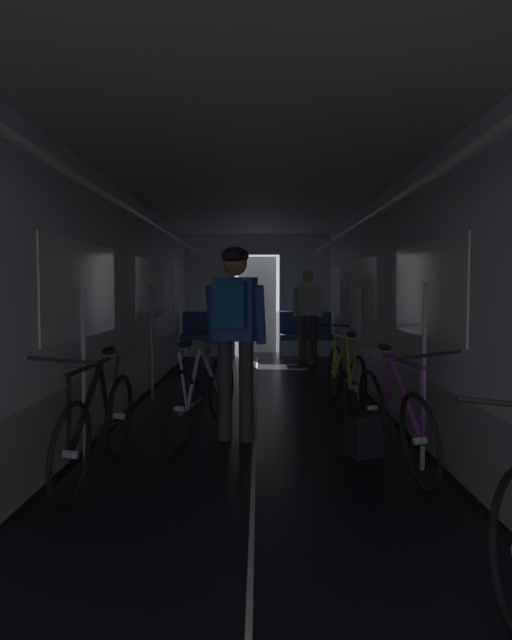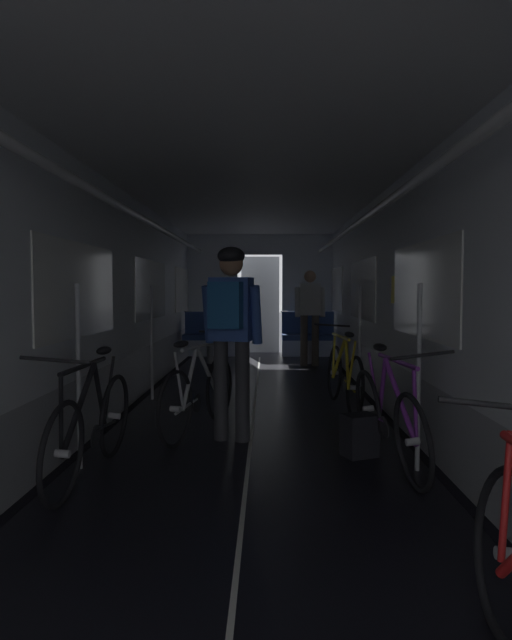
{
  "view_description": "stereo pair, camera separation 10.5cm",
  "coord_description": "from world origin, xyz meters",
  "px_view_note": "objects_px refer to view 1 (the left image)",
  "views": [
    {
      "loc": [
        0.04,
        -1.95,
        1.36
      ],
      "look_at": [
        0.0,
        5.23,
        0.95
      ],
      "focal_mm": 30.73,
      "sensor_mm": 36.0,
      "label": 1
    },
    {
      "loc": [
        0.15,
        -1.95,
        1.36
      ],
      "look_at": [
        0.0,
        5.23,
        0.95
      ],
      "focal_mm": 30.73,
      "sensor_mm": 36.0,
      "label": 2
    }
  ],
  "objects_px": {
    "bench_seat_far_right": "(306,332)",
    "bicycle_yellow": "(345,375)",
    "bicycle_purple": "(393,416)",
    "backpack_on_floor": "(364,435)",
    "bench_seat_far_left": "(208,332)",
    "bicycle_silver_in_aisle": "(202,393)",
    "bicycle_black": "(98,426)",
    "person_cyclist_aisle": "(235,321)",
    "person_standing_near_bench": "(308,311)"
  },
  "relations": [
    {
      "from": "bench_seat_far_right",
      "to": "bicycle_yellow",
      "type": "xyz_separation_m",
      "value": [
        0.12,
        -3.87,
        -0.18
      ]
    },
    {
      "from": "bicycle_purple",
      "to": "backpack_on_floor",
      "type": "bearing_deg",
      "value": 125.25
    },
    {
      "from": "bench_seat_far_left",
      "to": "bicycle_silver_in_aisle",
      "type": "bearing_deg",
      "value": -85.26
    },
    {
      "from": "bicycle_yellow",
      "to": "bench_seat_far_left",
      "type": "bearing_deg",
      "value": 116.37
    },
    {
      "from": "bench_seat_far_right",
      "to": "backpack_on_floor",
      "type": "relative_size",
      "value": 2.89
    },
    {
      "from": "bicycle_black",
      "to": "person_cyclist_aisle",
      "type": "distance_m",
      "value": 1.52
    },
    {
      "from": "bench_seat_far_left",
      "to": "backpack_on_floor",
      "type": "distance_m",
      "value": 5.92
    },
    {
      "from": "bicycle_black",
      "to": "bicycle_purple",
      "type": "bearing_deg",
      "value": 8.23
    },
    {
      "from": "person_cyclist_aisle",
      "to": "bench_seat_far_right",
      "type": "bearing_deg",
      "value": 78.34
    },
    {
      "from": "bicycle_yellow",
      "to": "bicycle_silver_in_aisle",
      "type": "xyz_separation_m",
      "value": [
        -1.51,
        -1.07,
        0.0
      ]
    },
    {
      "from": "bicycle_silver_in_aisle",
      "to": "bicycle_black",
      "type": "bearing_deg",
      "value": -116.25
    },
    {
      "from": "bench_seat_far_right",
      "to": "bicycle_purple",
      "type": "bearing_deg",
      "value": -88.28
    },
    {
      "from": "backpack_on_floor",
      "to": "bench_seat_far_right",
      "type": "bearing_deg",
      "value": 90.03
    },
    {
      "from": "person_standing_near_bench",
      "to": "bench_seat_far_left",
      "type": "bearing_deg",
      "value": 168.21
    },
    {
      "from": "bicycle_yellow",
      "to": "bicycle_black",
      "type": "xyz_separation_m",
      "value": [
        -2.12,
        -2.32,
        -0.0
      ]
    },
    {
      "from": "bicycle_yellow",
      "to": "person_standing_near_bench",
      "type": "height_order",
      "value": "person_standing_near_bench"
    },
    {
      "from": "bench_seat_far_right",
      "to": "backpack_on_floor",
      "type": "distance_m",
      "value": 5.64
    },
    {
      "from": "person_standing_near_bench",
      "to": "backpack_on_floor",
      "type": "bearing_deg",
      "value": -90.0
    },
    {
      "from": "bench_seat_far_left",
      "to": "person_cyclist_aisle",
      "type": "xyz_separation_m",
      "value": [
        0.73,
        -5.2,
        0.5
      ]
    },
    {
      "from": "bench_seat_far_left",
      "to": "bench_seat_far_right",
      "type": "height_order",
      "value": "same"
    },
    {
      "from": "person_cyclist_aisle",
      "to": "person_standing_near_bench",
      "type": "xyz_separation_m",
      "value": [
        1.08,
        4.83,
        -0.1
      ]
    },
    {
      "from": "bench_seat_far_left",
      "to": "person_standing_near_bench",
      "type": "bearing_deg",
      "value": -11.79
    },
    {
      "from": "person_cyclist_aisle",
      "to": "bicycle_silver_in_aisle",
      "type": "bearing_deg",
      "value": 140.09
    },
    {
      "from": "bench_seat_far_left",
      "to": "bicycle_purple",
      "type": "height_order",
      "value": "bench_seat_far_left"
    },
    {
      "from": "bicycle_black",
      "to": "person_cyclist_aisle",
      "type": "height_order",
      "value": "person_cyclist_aisle"
    },
    {
      "from": "bicycle_purple",
      "to": "person_standing_near_bench",
      "type": "relative_size",
      "value": 1.0
    },
    {
      "from": "person_cyclist_aisle",
      "to": "bicycle_silver_in_aisle",
      "type": "relative_size",
      "value": 1.06
    },
    {
      "from": "bicycle_purple",
      "to": "bicycle_silver_in_aisle",
      "type": "distance_m",
      "value": 1.82
    },
    {
      "from": "bicycle_silver_in_aisle",
      "to": "backpack_on_floor",
      "type": "relative_size",
      "value": 4.79
    },
    {
      "from": "person_cyclist_aisle",
      "to": "person_standing_near_bench",
      "type": "distance_m",
      "value": 4.95
    },
    {
      "from": "bicycle_purple",
      "to": "backpack_on_floor",
      "type": "relative_size",
      "value": 4.98
    },
    {
      "from": "bench_seat_far_left",
      "to": "bicycle_purple",
      "type": "distance_m",
      "value": 6.2
    },
    {
      "from": "bicycle_yellow",
      "to": "person_standing_near_bench",
      "type": "xyz_separation_m",
      "value": [
        -0.11,
        3.49,
        0.59
      ]
    },
    {
      "from": "bicycle_yellow",
      "to": "person_standing_near_bench",
      "type": "relative_size",
      "value": 1.0
    },
    {
      "from": "bench_seat_far_left",
      "to": "person_standing_near_bench",
      "type": "distance_m",
      "value": 1.89
    },
    {
      "from": "person_cyclist_aisle",
      "to": "bench_seat_far_left",
      "type": "bearing_deg",
      "value": 97.94
    },
    {
      "from": "bench_seat_far_left",
      "to": "bicycle_yellow",
      "type": "distance_m",
      "value": 4.32
    },
    {
      "from": "bicycle_black",
      "to": "person_cyclist_aisle",
      "type": "xyz_separation_m",
      "value": [
        0.93,
        0.98,
        0.69
      ]
    },
    {
      "from": "bicycle_black",
      "to": "backpack_on_floor",
      "type": "xyz_separation_m",
      "value": [
        2.01,
        0.56,
        -0.21
      ]
    },
    {
      "from": "bicycle_purple",
      "to": "bicycle_silver_in_aisle",
      "type": "xyz_separation_m",
      "value": [
        -1.57,
        0.93,
        0.0
      ]
    },
    {
      "from": "bicycle_black",
      "to": "bench_seat_far_right",
      "type": "bearing_deg",
      "value": 72.03
    },
    {
      "from": "bicycle_yellow",
      "to": "backpack_on_floor",
      "type": "height_order",
      "value": "bicycle_yellow"
    },
    {
      "from": "bicycle_black",
      "to": "bicycle_silver_in_aisle",
      "type": "xyz_separation_m",
      "value": [
        0.62,
        1.25,
        0.0
      ]
    },
    {
      "from": "bench_seat_far_right",
      "to": "bench_seat_far_left",
      "type": "bearing_deg",
      "value": 180.0
    },
    {
      "from": "person_standing_near_bench",
      "to": "backpack_on_floor",
      "type": "relative_size",
      "value": 4.96
    },
    {
      "from": "person_cyclist_aisle",
      "to": "bicycle_purple",
      "type": "bearing_deg",
      "value": -28.09
    },
    {
      "from": "bench_seat_far_left",
      "to": "bicycle_silver_in_aisle",
      "type": "xyz_separation_m",
      "value": [
        0.41,
        -4.94,
        -0.18
      ]
    },
    {
      "from": "bench_seat_far_right",
      "to": "backpack_on_floor",
      "type": "bearing_deg",
      "value": -89.97
    },
    {
      "from": "bench_seat_far_right",
      "to": "person_standing_near_bench",
      "type": "bearing_deg",
      "value": -89.59
    },
    {
      "from": "bench_seat_far_left",
      "to": "backpack_on_floor",
      "type": "bearing_deg",
      "value": -72.23
    }
  ]
}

